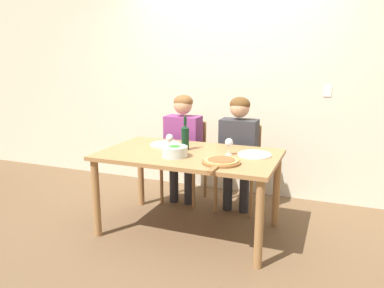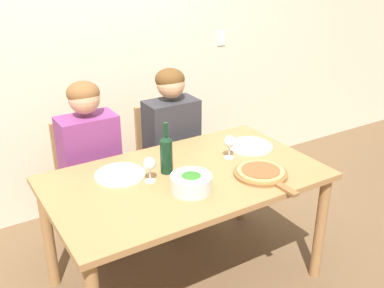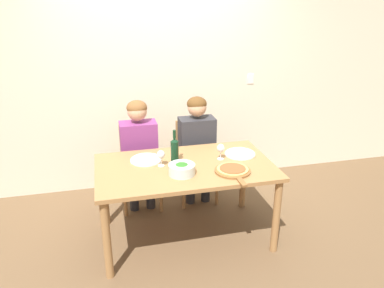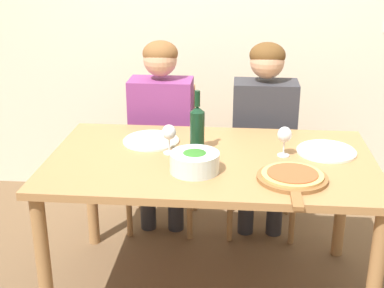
# 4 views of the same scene
# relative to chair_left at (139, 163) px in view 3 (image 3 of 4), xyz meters

# --- Properties ---
(ground_plane) EXTENTS (40.00, 40.00, 0.00)m
(ground_plane) POSITION_rel_chair_left_xyz_m (0.34, -0.77, -0.48)
(ground_plane) COLOR brown
(back_wall) EXTENTS (10.00, 0.06, 2.70)m
(back_wall) POSITION_rel_chair_left_xyz_m (0.34, 0.49, 0.87)
(back_wall) COLOR beige
(back_wall) RESTS_ON ground
(dining_table) EXTENTS (1.59, 0.93, 0.76)m
(dining_table) POSITION_rel_chair_left_xyz_m (0.34, -0.77, 0.19)
(dining_table) COLOR #9E7042
(dining_table) RESTS_ON ground
(chair_left) EXTENTS (0.42, 0.42, 0.89)m
(chair_left) POSITION_rel_chair_left_xyz_m (0.00, 0.00, 0.00)
(chair_left) COLOR #9E7042
(chair_left) RESTS_ON ground
(chair_right) EXTENTS (0.42, 0.42, 0.89)m
(chair_right) POSITION_rel_chair_left_xyz_m (0.63, 0.00, 0.00)
(chair_right) COLOR #9E7042
(chair_right) RESTS_ON ground
(person_woman) EXTENTS (0.47, 0.51, 1.21)m
(person_woman) POSITION_rel_chair_left_xyz_m (-0.00, -0.11, 0.25)
(person_woman) COLOR #28282D
(person_woman) RESTS_ON ground
(person_man) EXTENTS (0.47, 0.51, 1.21)m
(person_man) POSITION_rel_chair_left_xyz_m (0.63, -0.11, 0.25)
(person_man) COLOR #28282D
(person_man) RESTS_ON ground
(wine_bottle) EXTENTS (0.07, 0.07, 0.31)m
(wine_bottle) POSITION_rel_chair_left_xyz_m (0.27, -0.68, 0.40)
(wine_bottle) COLOR black
(wine_bottle) RESTS_ON dining_table
(broccoli_bowl) EXTENTS (0.23, 0.23, 0.10)m
(broccoli_bowl) POSITION_rel_chair_left_xyz_m (0.28, -0.94, 0.33)
(broccoli_bowl) COLOR silver
(broccoli_bowl) RESTS_ON dining_table
(dinner_plate_left) EXTENTS (0.30, 0.30, 0.02)m
(dinner_plate_left) POSITION_rel_chair_left_xyz_m (0.02, -0.58, 0.29)
(dinner_plate_left) COLOR silver
(dinner_plate_left) RESTS_ON dining_table
(dinner_plate_right) EXTENTS (0.30, 0.30, 0.02)m
(dinner_plate_right) POSITION_rel_chair_left_xyz_m (0.92, -0.65, 0.29)
(dinner_plate_right) COLOR silver
(dinner_plate_right) RESTS_ON dining_table
(pizza_on_board) EXTENTS (0.32, 0.46, 0.04)m
(pizza_on_board) POSITION_rel_chair_left_xyz_m (0.72, -1.00, 0.29)
(pizza_on_board) COLOR brown
(pizza_on_board) RESTS_ON dining_table
(wine_glass_left) EXTENTS (0.07, 0.07, 0.15)m
(wine_glass_left) POSITION_rel_chair_left_xyz_m (0.13, -0.73, 0.38)
(wine_glass_left) COLOR silver
(wine_glass_left) RESTS_ON dining_table
(wine_glass_right) EXTENTS (0.07, 0.07, 0.15)m
(wine_glass_right) POSITION_rel_chair_left_xyz_m (0.70, -0.71, 0.38)
(wine_glass_right) COLOR silver
(wine_glass_right) RESTS_ON dining_table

